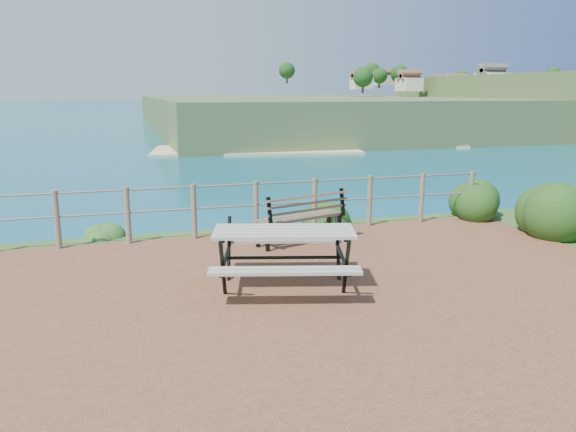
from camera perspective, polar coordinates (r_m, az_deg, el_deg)
The scene contains 10 objects.
ground at distance 7.48m, azimuth 2.82°, elevation -8.12°, with size 10.00×7.00×0.12m, color brown.
ocean at distance 206.62m, azimuth -16.32°, elevation 11.43°, with size 1200.00×1200.00×0.00m, color #14747D.
safety_railing at distance 10.42m, azimuth -3.27°, elevation 1.13°, with size 9.40×0.10×1.00m.
distant_bay at distance 273.04m, azimuth 23.78°, elevation 10.73°, with size 290.00×232.36×24.00m.
picnic_table at distance 7.62m, azimuth -0.41°, elevation -3.67°, with size 2.03×1.59×0.80m.
park_bench at distance 9.80m, azimuth 1.22°, elevation 0.66°, with size 1.70×0.89×0.93m.
shrub_right_front at distance 11.71m, azimuth 24.32°, elevation -1.58°, with size 1.26×1.26×1.79m, color #143D12.
shrub_right_edge at distance 12.78m, azimuth 18.74°, elevation -0.00°, with size 1.00×1.00×1.43m, color #143D12.
shrub_lip_west at distance 10.81m, azimuth -18.62°, elevation -2.22°, with size 0.67×0.67×0.37m, color #2B5821.
shrub_lip_east at distance 11.73m, azimuth 4.29°, elevation -0.45°, with size 0.87×0.87×0.65m, color #143D12.
Camera 1 is at (-2.35, -6.59, 2.65)m, focal length 35.00 mm.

